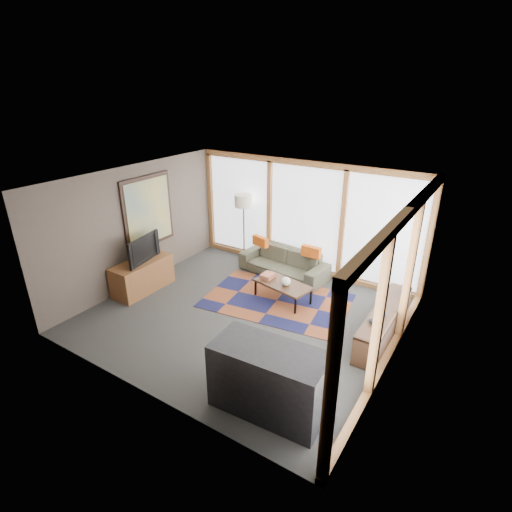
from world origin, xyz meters
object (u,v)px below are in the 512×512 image
Objects in this scene: sofa at (284,263)px; coffee_table at (283,292)px; television at (140,249)px; floor_lamp at (244,228)px; bar_counter at (269,380)px; bookshelf at (384,323)px; tv_console at (143,276)px.

sofa reaches higher than coffee_table.
television reaches higher than sofa.
floor_lamp is 1.10× the size of bar_counter.
sofa is 2.10× the size of television.
television is (-2.19, -2.24, 0.65)m from sofa.
coffee_table is at bearing -34.61° from floor_lamp.
floor_lamp is 0.79× the size of bookshelf.
bar_counter is (4.02, -1.51, -0.47)m from television.
bar_counter reaches higher than tv_console.
bookshelf is at bearing -88.87° from television.
floor_lamp reaches higher than tv_console.
floor_lamp is at bearing 68.70° from tv_console.
sofa is 1.54× the size of tv_console.
tv_console is at bearing -156.01° from coffee_table.
sofa is 3.15m from tv_console.
bookshelf is 1.40× the size of bar_counter.
coffee_table is 1.17× the size of television.
tv_console is 1.36× the size of television.
television is at bearing -111.41° from floor_lamp.
tv_console is (-2.19, -2.26, 0.03)m from sofa.
floor_lamp is 4.18m from bookshelf.
coffee_table is 0.75× the size of bar_counter.
television reaches higher than coffee_table.
tv_console is (-2.74, -1.22, 0.14)m from coffee_table.
coffee_table is 3.08m from television.
bar_counter is at bearing -121.46° from television.
television is at bearing -156.40° from coffee_table.
floor_lamp is 2.61m from television.
television reaches higher than bookshelf.
bookshelf is at bearing 68.69° from bar_counter.
television is at bearing -167.98° from bookshelf.
tv_console reaches higher than bookshelf.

